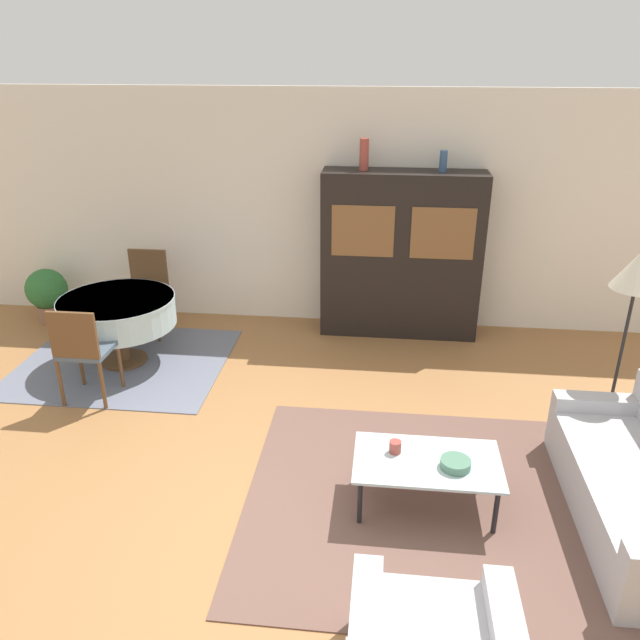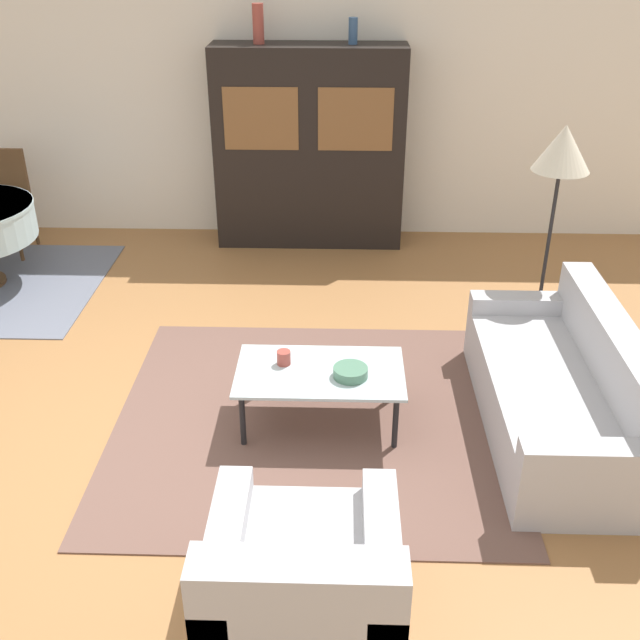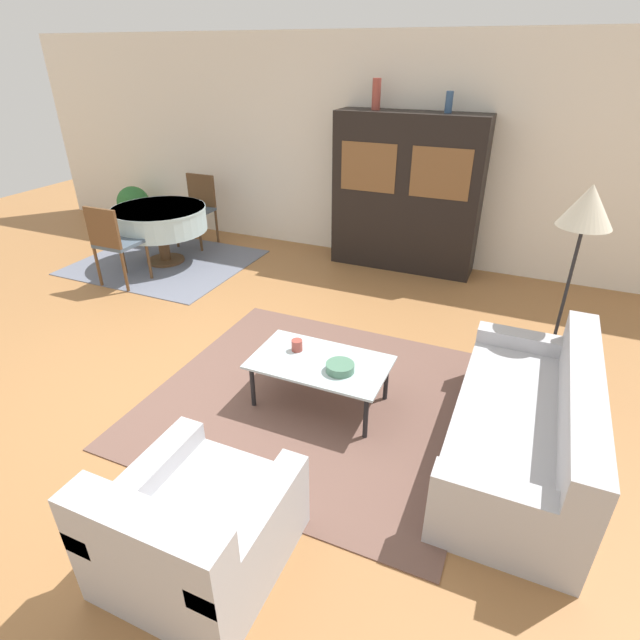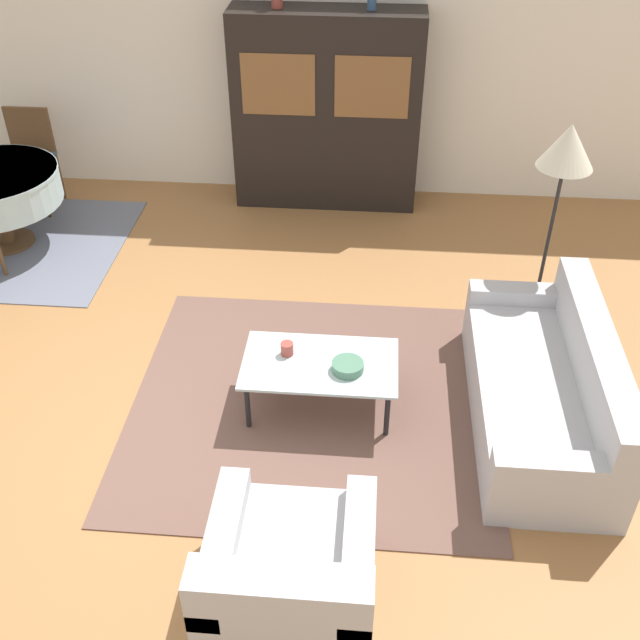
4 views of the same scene
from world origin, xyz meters
The scene contains 15 objects.
ground_plane centered at (0.00, 0.00, 0.00)m, with size 14.00×14.00×0.00m, color #9E6B3D.
wall_back centered at (0.00, 3.63, 1.35)m, with size 10.00×0.06×2.70m.
area_rug centered at (1.03, 0.31, 0.01)m, with size 2.50×2.39×0.01m.
dining_rug centered at (-1.99, 2.19, 0.01)m, with size 2.14×1.83×0.01m.
coffee_table centered at (1.09, 0.28, 0.36)m, with size 1.04×0.61×0.38m.
display_cabinet centered at (0.90, 3.35, 0.94)m, with size 1.77×0.47×1.87m.
dining_table centered at (-1.99, 2.22, 0.58)m, with size 1.18×1.18×0.72m.
dining_chair_near centered at (-1.99, 1.41, 0.56)m, with size 0.44×0.44×0.95m.
dining_chair_far centered at (-1.99, 3.02, 0.56)m, with size 0.44×0.44×0.95m.
floor_lamp centered at (2.73, 1.49, 1.40)m, with size 0.40×0.40×1.63m.
cup centered at (0.86, 0.36, 0.44)m, with size 0.09×0.09×0.09m.
bowl centered at (1.28, 0.22, 0.42)m, with size 0.21×0.21×0.06m.
vase_tall centered at (0.46, 3.35, 2.04)m, with size 0.10×0.10×0.33m.
vase_short centered at (1.29, 3.35, 1.98)m, with size 0.08×0.08×0.22m.
potted_plant centered at (-3.31, 3.17, 0.38)m, with size 0.48×0.48×0.66m.
Camera 1 is at (0.74, -3.43, 3.08)m, focal length 35.00 mm.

